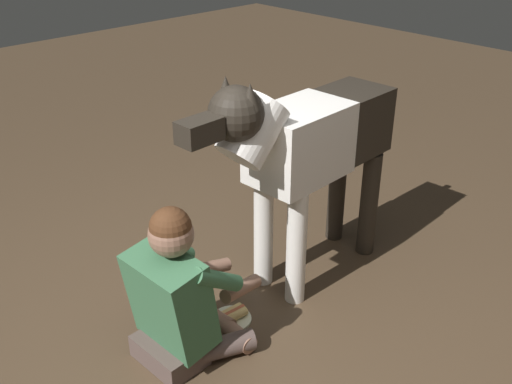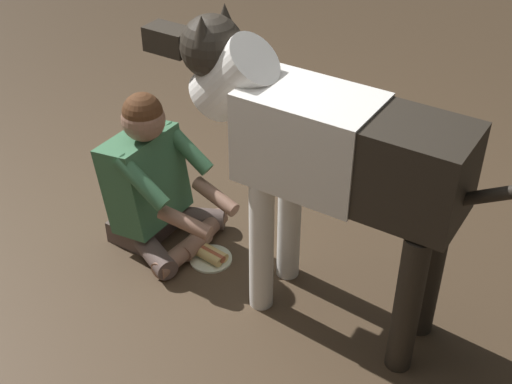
% 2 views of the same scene
% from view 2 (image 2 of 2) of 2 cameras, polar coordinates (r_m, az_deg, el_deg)
% --- Properties ---
extents(ground_plane, '(13.78, 13.78, 0.00)m').
position_cam_2_polar(ground_plane, '(3.55, -8.94, -5.50)').
color(ground_plane, '#483625').
extents(person_sitting_on_floor, '(0.64, 0.58, 0.83)m').
position_cam_2_polar(person_sitting_on_floor, '(3.47, -8.48, 0.67)').
color(person_sitting_on_floor, brown).
rests_on(person_sitting_on_floor, ground).
extents(large_dog, '(1.62, 0.38, 1.32)m').
position_cam_2_polar(large_dog, '(2.76, 5.55, 3.41)').
color(large_dog, silver).
rests_on(large_dog, ground).
extents(hot_dog_on_plate, '(0.21, 0.21, 0.06)m').
position_cam_2_polar(hot_dog_on_plate, '(3.49, -3.76, -5.27)').
color(hot_dog_on_plate, silver).
rests_on(hot_dog_on_plate, ground).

